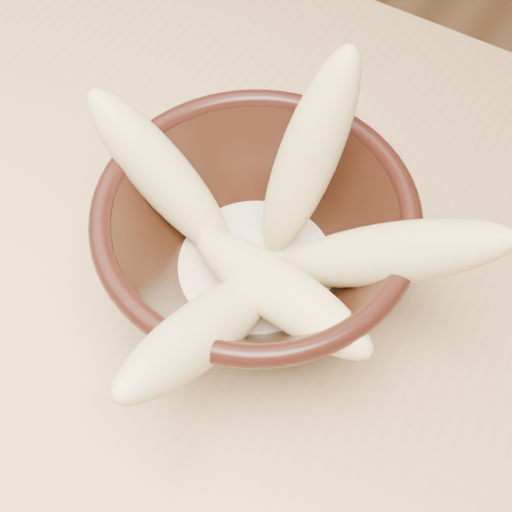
{
  "coord_description": "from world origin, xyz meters",
  "views": [
    {
      "loc": [
        0.05,
        -0.16,
        1.21
      ],
      "look_at": [
        -0.09,
        0.05,
        0.8
      ],
      "focal_mm": 50.0,
      "sensor_mm": 36.0,
      "label": 1
    }
  ],
  "objects": [
    {
      "name": "table",
      "position": [
        0.0,
        0.0,
        0.67
      ],
      "size": [
        1.2,
        0.8,
        0.75
      ],
      "color": "tan",
      "rests_on": "ground"
    },
    {
      "name": "bowl",
      "position": [
        -0.09,
        0.05,
        0.81
      ],
      "size": [
        0.21,
        0.21,
        0.11
      ],
      "rotation": [
        0.0,
        0.0,
        0.3
      ],
      "color": "black",
      "rests_on": "table"
    },
    {
      "name": "milk_puddle",
      "position": [
        -0.09,
        0.05,
        0.79
      ],
      "size": [
        0.12,
        0.12,
        0.02
      ],
      "primitive_type": "cylinder",
      "color": "beige",
      "rests_on": "bowl"
    },
    {
      "name": "banana_upright",
      "position": [
        -0.08,
        0.1,
        0.87
      ],
      "size": [
        0.06,
        0.1,
        0.16
      ],
      "primitive_type": "ellipsoid",
      "rotation": [
        0.39,
        0.0,
        2.89
      ],
      "color": "#E8D189",
      "rests_on": "bowl"
    },
    {
      "name": "banana_left",
      "position": [
        -0.16,
        0.05,
        0.84
      ],
      "size": [
        0.12,
        0.04,
        0.13
      ],
      "primitive_type": "ellipsoid",
      "rotation": [
        0.74,
        0.0,
        -1.57
      ],
      "color": "#E8D189",
      "rests_on": "bowl"
    },
    {
      "name": "banana_right",
      "position": [
        -0.01,
        0.07,
        0.85
      ],
      "size": [
        0.16,
        0.06,
        0.14
      ],
      "primitive_type": "ellipsoid",
      "rotation": [
        0.85,
        0.0,
        1.72
      ],
      "color": "#E8D189",
      "rests_on": "bowl"
    },
    {
      "name": "banana_across",
      "position": [
        -0.05,
        0.03,
        0.83
      ],
      "size": [
        0.16,
        0.07,
        0.07
      ],
      "primitive_type": "ellipsoid",
      "rotation": [
        1.32,
        0.0,
        1.33
      ],
      "color": "#E8D189",
      "rests_on": "bowl"
    },
    {
      "name": "banana_front",
      "position": [
        -0.07,
        -0.02,
        0.84
      ],
      "size": [
        0.04,
        0.17,
        0.13
      ],
      "primitive_type": "ellipsoid",
      "rotation": [
        0.98,
        0.0,
        -0.02
      ],
      "color": "#E8D189",
      "rests_on": "bowl"
    }
  ]
}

